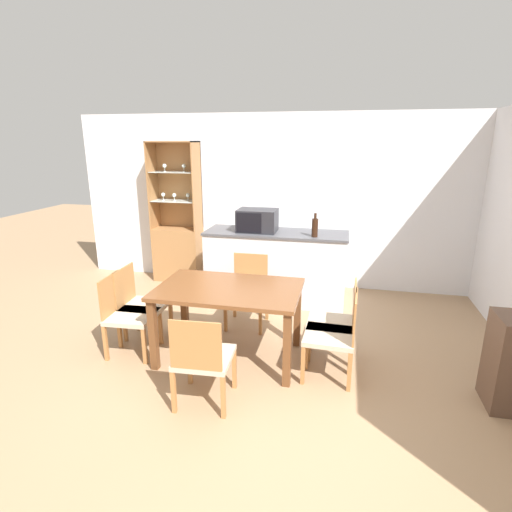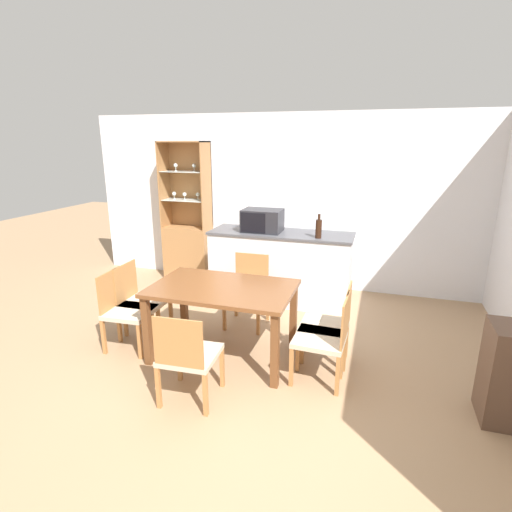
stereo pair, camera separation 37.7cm
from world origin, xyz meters
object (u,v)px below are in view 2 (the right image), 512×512
(dining_chair_side_left_far, at_px, (141,301))
(wine_bottle, at_px, (319,228))
(dining_table, at_px, (223,296))
(dining_chair_side_right_far, at_px, (329,325))
(dining_chair_side_left_near, at_px, (126,310))
(display_cabinet, at_px, (188,241))
(microwave, at_px, (262,221))
(dining_chair_side_right_near, at_px, (325,338))
(dining_chair_head_near, at_px, (188,356))
(dining_chair_head_far, at_px, (248,290))

(dining_chair_side_left_far, bearing_deg, wine_bottle, 125.16)
(dining_table, height_order, dining_chair_side_right_far, dining_chair_side_right_far)
(dining_chair_side_left_near, relative_size, wine_bottle, 2.74)
(display_cabinet, distance_m, wine_bottle, 2.35)
(display_cabinet, xyz_separation_m, dining_chair_side_left_near, (0.41, -2.29, -0.18))
(dining_table, height_order, microwave, microwave)
(dining_chair_side_left_far, distance_m, microwave, 1.91)
(dining_chair_side_right_near, relative_size, dining_chair_side_left_near, 1.00)
(wine_bottle, bearing_deg, dining_chair_head_near, -107.81)
(dining_chair_side_left_far, relative_size, microwave, 1.61)
(dining_chair_side_right_far, bearing_deg, microwave, 38.09)
(dining_chair_side_left_far, bearing_deg, dining_chair_side_right_near, 81.34)
(dining_chair_head_far, distance_m, dining_chair_head_near, 1.58)
(dining_chair_head_far, relative_size, microwave, 1.61)
(dining_chair_side_right_near, height_order, dining_chair_head_far, same)
(dining_chair_side_left_near, height_order, dining_chair_head_near, same)
(dining_chair_side_left_far, distance_m, dining_chair_head_far, 1.24)
(wine_bottle, bearing_deg, dining_chair_head_far, -137.73)
(dining_chair_side_left_near, bearing_deg, dining_table, 93.92)
(microwave, bearing_deg, dining_chair_side_left_far, -123.96)
(dining_chair_side_left_far, bearing_deg, dining_chair_head_near, 47.41)
(display_cabinet, distance_m, dining_chair_head_near, 3.30)
(display_cabinet, height_order, dining_chair_side_right_far, display_cabinet)
(microwave, bearing_deg, dining_chair_side_left_near, -119.64)
(dining_chair_side_right_far, distance_m, dining_chair_side_left_far, 2.10)
(dining_table, relative_size, dining_chair_head_far, 1.69)
(display_cabinet, xyz_separation_m, dining_chair_side_right_near, (2.52, -2.29, -0.18))
(dining_chair_side_right_near, height_order, wine_bottle, wine_bottle)
(dining_chair_head_near, distance_m, wine_bottle, 2.45)
(dining_chair_head_far, bearing_deg, dining_table, 89.46)
(dining_table, bearing_deg, dining_chair_side_left_near, -172.59)
(dining_table, distance_m, dining_chair_side_left_near, 1.09)
(dining_table, relative_size, dining_chair_head_near, 1.69)
(dining_chair_side_right_near, relative_size, wine_bottle, 2.74)
(dining_chair_side_left_far, bearing_deg, dining_chair_side_left_near, -1.36)
(dining_chair_head_near, relative_size, wine_bottle, 2.74)
(dining_chair_side_left_far, xyz_separation_m, dining_chair_head_near, (1.05, -0.92, 0.00))
(display_cabinet, distance_m, dining_table, 2.61)
(dining_chair_side_left_far, bearing_deg, dining_chair_head_far, 120.66)
(dining_chair_side_left_near, relative_size, microwave, 1.61)
(display_cabinet, relative_size, dining_chair_head_near, 2.56)
(dining_table, xyz_separation_m, dining_chair_side_left_near, (-1.05, -0.14, -0.23))
(dining_table, height_order, dining_chair_side_right_near, dining_chair_side_right_near)
(microwave, relative_size, wine_bottle, 1.70)
(dining_chair_side_right_far, xyz_separation_m, dining_chair_side_left_far, (-2.10, -0.00, 0.00))
(dining_chair_side_right_far, xyz_separation_m, microwave, (-1.11, 1.47, 0.70))
(dining_table, distance_m, dining_chair_side_left_far, 1.09)
(dining_chair_side_right_far, height_order, wine_bottle, wine_bottle)
(dining_chair_side_right_near, distance_m, microwave, 2.18)
(dining_chair_side_left_far, height_order, dining_chair_head_far, same)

